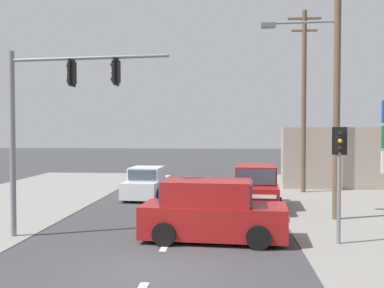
{
  "coord_description": "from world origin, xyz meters",
  "views": [
    {
      "loc": [
        1.91,
        -10.77,
        3.49
      ],
      "look_at": [
        0.67,
        4.0,
        3.0
      ],
      "focal_mm": 42.0,
      "sensor_mm": 36.0,
      "label": 1
    }
  ],
  "objects_px": {
    "traffic_signal_mast": "(49,109)",
    "sedan_receding_far": "(147,184)",
    "utility_pole_midground_right": "(334,73)",
    "suv_crossing_left": "(256,188)",
    "utility_pole_background_right": "(304,98)",
    "suv_kerbside_parked": "(212,212)",
    "pedestal_signal_right_kerb": "(339,165)"
  },
  "relations": [
    {
      "from": "utility_pole_midground_right",
      "to": "sedan_receding_far",
      "type": "xyz_separation_m",
      "value": [
        -8.17,
        5.02,
        -4.94
      ]
    },
    {
      "from": "utility_pole_midground_right",
      "to": "suv_crossing_left",
      "type": "relative_size",
      "value": 2.28
    },
    {
      "from": "traffic_signal_mast",
      "to": "sedan_receding_far",
      "type": "bearing_deg",
      "value": 80.42
    },
    {
      "from": "utility_pole_background_right",
      "to": "sedan_receding_far",
      "type": "xyz_separation_m",
      "value": [
        -8.27,
        -2.48,
        -4.53
      ]
    },
    {
      "from": "utility_pole_background_right",
      "to": "suv_kerbside_parked",
      "type": "bearing_deg",
      "value": -112.52
    },
    {
      "from": "pedestal_signal_right_kerb",
      "to": "suv_kerbside_parked",
      "type": "xyz_separation_m",
      "value": [
        -3.84,
        0.19,
        -1.53
      ]
    },
    {
      "from": "sedan_receding_far",
      "to": "suv_kerbside_parked",
      "type": "bearing_deg",
      "value": -66.99
    },
    {
      "from": "traffic_signal_mast",
      "to": "sedan_receding_far",
      "type": "xyz_separation_m",
      "value": [
        1.49,
        8.82,
        -3.44
      ]
    },
    {
      "from": "utility_pole_background_right",
      "to": "sedan_receding_far",
      "type": "height_order",
      "value": "utility_pole_background_right"
    },
    {
      "from": "utility_pole_midground_right",
      "to": "traffic_signal_mast",
      "type": "distance_m",
      "value": 10.49
    },
    {
      "from": "suv_kerbside_parked",
      "to": "suv_crossing_left",
      "type": "relative_size",
      "value": 1.0
    },
    {
      "from": "utility_pole_midground_right",
      "to": "traffic_signal_mast",
      "type": "bearing_deg",
      "value": -158.52
    },
    {
      "from": "utility_pole_background_right",
      "to": "traffic_signal_mast",
      "type": "bearing_deg",
      "value": -130.82
    },
    {
      "from": "utility_pole_background_right",
      "to": "suv_crossing_left",
      "type": "xyz_separation_m",
      "value": [
        -2.89,
        -5.17,
        -4.35
      ]
    },
    {
      "from": "traffic_signal_mast",
      "to": "suv_crossing_left",
      "type": "distance_m",
      "value": 9.77
    },
    {
      "from": "utility_pole_midground_right",
      "to": "suv_crossing_left",
      "type": "height_order",
      "value": "utility_pole_midground_right"
    },
    {
      "from": "traffic_signal_mast",
      "to": "utility_pole_midground_right",
      "type": "bearing_deg",
      "value": 21.48
    },
    {
      "from": "traffic_signal_mast",
      "to": "suv_kerbside_parked",
      "type": "distance_m",
      "value": 6.1
    },
    {
      "from": "sedan_receding_far",
      "to": "traffic_signal_mast",
      "type": "bearing_deg",
      "value": -99.58
    },
    {
      "from": "suv_kerbside_parked",
      "to": "pedestal_signal_right_kerb",
      "type": "bearing_deg",
      "value": -2.84
    },
    {
      "from": "pedestal_signal_right_kerb",
      "to": "sedan_receding_far",
      "type": "height_order",
      "value": "pedestal_signal_right_kerb"
    },
    {
      "from": "utility_pole_background_right",
      "to": "suv_crossing_left",
      "type": "height_order",
      "value": "utility_pole_background_right"
    },
    {
      "from": "utility_pole_midground_right",
      "to": "traffic_signal_mast",
      "type": "height_order",
      "value": "utility_pole_midground_right"
    },
    {
      "from": "pedestal_signal_right_kerb",
      "to": "utility_pole_midground_right",
      "type": "bearing_deg",
      "value": 80.11
    },
    {
      "from": "utility_pole_background_right",
      "to": "pedestal_signal_right_kerb",
      "type": "height_order",
      "value": "utility_pole_background_right"
    },
    {
      "from": "utility_pole_midground_right",
      "to": "utility_pole_background_right",
      "type": "xyz_separation_m",
      "value": [
        0.1,
        7.5,
        -0.41
      ]
    },
    {
      "from": "traffic_signal_mast",
      "to": "pedestal_signal_right_kerb",
      "type": "bearing_deg",
      "value": -0.01
    },
    {
      "from": "utility_pole_background_right",
      "to": "utility_pole_midground_right",
      "type": "bearing_deg",
      "value": -90.77
    },
    {
      "from": "utility_pole_background_right",
      "to": "traffic_signal_mast",
      "type": "distance_m",
      "value": 14.97
    },
    {
      "from": "utility_pole_background_right",
      "to": "sedan_receding_far",
      "type": "bearing_deg",
      "value": -163.31
    },
    {
      "from": "utility_pole_midground_right",
      "to": "suv_crossing_left",
      "type": "bearing_deg",
      "value": 140.2
    },
    {
      "from": "pedestal_signal_right_kerb",
      "to": "traffic_signal_mast",
      "type": "bearing_deg",
      "value": 179.99
    }
  ]
}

